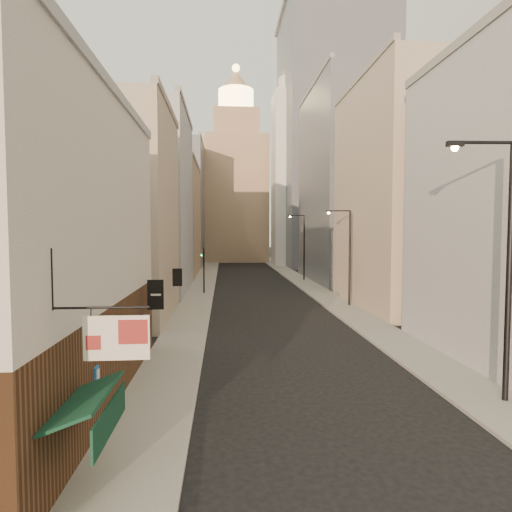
# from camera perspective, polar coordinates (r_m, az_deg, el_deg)

# --- Properties ---
(sidewalk_left) EXTENTS (3.00, 140.00, 0.15)m
(sidewalk_left) POSITION_cam_1_polar(r_m,az_deg,el_deg) (62.94, -6.67, -2.85)
(sidewalk_left) COLOR gray
(sidewalk_left) RESTS_ON ground
(sidewalk_right) EXTENTS (3.00, 140.00, 0.15)m
(sidewalk_right) POSITION_cam_1_polar(r_m,az_deg,el_deg) (63.74, 5.11, -2.77)
(sidewalk_right) COLOR gray
(sidewalk_right) RESTS_ON ground
(near_building_left) EXTENTS (8.30, 23.04, 12.30)m
(near_building_left) POSITION_cam_1_polar(r_m,az_deg,el_deg) (18.01, -27.56, 0.58)
(near_building_left) COLOR #54331E
(near_building_left) RESTS_ON ground
(left_bldg_beige) EXTENTS (8.00, 12.00, 16.00)m
(left_bldg_beige) POSITION_cam_1_polar(r_m,az_deg,el_deg) (34.53, -17.98, 5.18)
(left_bldg_beige) COLOR tan
(left_bldg_beige) RESTS_ON ground
(left_bldg_grey) EXTENTS (8.00, 16.00, 20.00)m
(left_bldg_grey) POSITION_cam_1_polar(r_m,az_deg,el_deg) (50.30, -13.68, 6.87)
(left_bldg_grey) COLOR #95949A
(left_bldg_grey) RESTS_ON ground
(left_bldg_tan) EXTENTS (8.00, 18.00, 17.00)m
(left_bldg_tan) POSITION_cam_1_polar(r_m,az_deg,el_deg) (68.04, -11.19, 4.67)
(left_bldg_tan) COLOR tan
(left_bldg_tan) RESTS_ON ground
(left_bldg_wingrid) EXTENTS (8.00, 20.00, 24.00)m
(left_bldg_wingrid) POSITION_cam_1_polar(r_m,az_deg,el_deg) (88.07, -9.64, 6.63)
(left_bldg_wingrid) COLOR gray
(left_bldg_wingrid) RESTS_ON ground
(right_bldg_beige) EXTENTS (8.00, 16.00, 20.00)m
(right_bldg_beige) POSITION_cam_1_polar(r_m,az_deg,el_deg) (40.88, 18.74, 7.65)
(right_bldg_beige) COLOR tan
(right_bldg_beige) RESTS_ON ground
(right_bldg_wingrid) EXTENTS (8.00, 20.00, 26.00)m
(right_bldg_wingrid) POSITION_cam_1_polar(r_m,az_deg,el_deg) (60.01, 11.22, 9.18)
(right_bldg_wingrid) COLOR gray
(right_bldg_wingrid) RESTS_ON ground
(highrise) EXTENTS (21.00, 23.00, 51.20)m
(highrise) POSITION_cam_1_polar(r_m,az_deg,el_deg) (90.29, 10.19, 15.29)
(highrise) COLOR gray
(highrise) RESTS_ON ground
(clock_tower) EXTENTS (14.00, 14.00, 44.90)m
(clock_tower) POSITION_cam_1_polar(r_m,az_deg,el_deg) (100.17, -2.66, 9.49)
(clock_tower) COLOR tan
(clock_tower) RESTS_ON ground
(white_tower) EXTENTS (8.00, 8.00, 41.50)m
(white_tower) POSITION_cam_1_polar(r_m,az_deg,el_deg) (87.46, 4.97, 11.03)
(white_tower) COLOR silver
(white_tower) RESTS_ON ground
(streetlamp_near) EXTENTS (2.67, 0.36, 10.19)m
(streetlamp_near) POSITION_cam_1_polar(r_m,az_deg,el_deg) (18.98, 30.07, 0.02)
(streetlamp_near) COLOR black
(streetlamp_near) RESTS_ON ground
(streetlamp_mid) EXTENTS (2.27, 0.45, 8.66)m
(streetlamp_mid) POSITION_cam_1_polar(r_m,az_deg,el_deg) (38.99, 12.07, 0.54)
(streetlamp_mid) COLOR black
(streetlamp_mid) RESTS_ON ground
(streetlamp_far) EXTENTS (2.37, 0.32, 9.04)m
(streetlamp_far) POSITION_cam_1_polar(r_m,az_deg,el_deg) (58.79, 6.22, 1.69)
(streetlamp_far) COLOR black
(streetlamp_far) RESTS_ON ground
(traffic_light_left) EXTENTS (0.60, 0.54, 5.00)m
(traffic_light_left) POSITION_cam_1_polar(r_m,az_deg,el_deg) (46.32, -6.98, -0.60)
(traffic_light_left) COLOR black
(traffic_light_left) RESTS_ON ground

